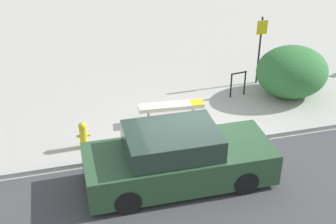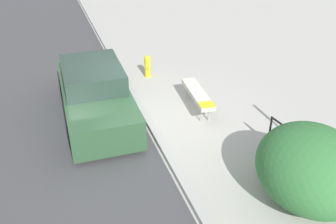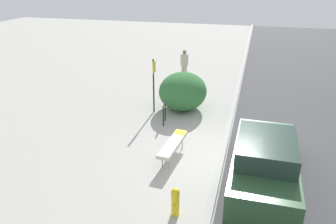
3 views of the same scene
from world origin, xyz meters
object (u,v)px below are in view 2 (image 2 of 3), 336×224
bike_rack (277,133)px  fire_hydrant (147,65)px  bench (198,94)px  parked_car_near (95,94)px

bike_rack → fire_hydrant: bike_rack is taller
bench → bike_rack: size_ratio=2.32×
bench → fire_hydrant: (-2.61, -0.73, -0.08)m
bike_rack → parked_car_near: size_ratio=0.19×
bench → fire_hydrant: size_ratio=2.50×
fire_hydrant → parked_car_near: (1.99, -2.06, 0.25)m
bench → bike_rack: bearing=26.5°
bench → parked_car_near: (-0.62, -2.78, 0.16)m
bench → parked_car_near: 2.86m
fire_hydrant → parked_car_near: parked_car_near is taller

